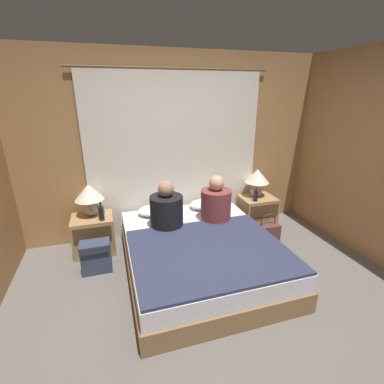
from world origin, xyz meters
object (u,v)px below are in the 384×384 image
object	(u,v)px
beer_bottle_on_left_stand	(101,213)
backpack_on_floor	(96,255)
beer_bottle_on_right_stand	(256,196)
pillow_left	(156,210)
person_left_in_bed	(167,210)
bed	(200,253)
lamp_left	(89,194)
nightstand_right	(257,212)
nightstand_left	(94,234)
person_right_in_bed	(216,203)
handbag_on_floor	(267,231)
pillow_right	(206,204)
lamp_right	(257,178)

from	to	relation	value
beer_bottle_on_left_stand	backpack_on_floor	xyz separation A→B (m)	(-0.10, -0.34, -0.37)
beer_bottle_on_right_stand	backpack_on_floor	distance (m)	2.28
beer_bottle_on_left_stand	beer_bottle_on_right_stand	size ratio (longest dim) A/B	1.12
pillow_left	person_left_in_bed	xyz separation A→B (m)	(0.07, -0.40, 0.17)
bed	lamp_left	size ratio (longest dim) A/B	4.79
lamp_left	pillow_left	world-z (taller)	lamp_left
nightstand_right	backpack_on_floor	xyz separation A→B (m)	(-2.34, -0.46, -0.03)
bed	backpack_on_floor	size ratio (longest dim) A/B	5.32
pillow_left	nightstand_left	bearing A→B (deg)	-178.71
bed	person_right_in_bed	world-z (taller)	person_right_in_bed
handbag_on_floor	backpack_on_floor	bearing A→B (deg)	-178.53
pillow_right	person_right_in_bed	xyz separation A→B (m)	(-0.02, -0.40, 0.17)
nightstand_left	beer_bottle_on_right_stand	xyz separation A→B (m)	(2.25, -0.12, 0.32)
bed	person_right_in_bed	size ratio (longest dim) A/B	3.35
lamp_left	beer_bottle_on_right_stand	xyz separation A→B (m)	(2.25, -0.19, -0.21)
nightstand_left	lamp_right	distance (m)	2.42
beer_bottle_on_right_stand	nightstand_right	bearing A→B (deg)	46.81
nightstand_left	backpack_on_floor	xyz separation A→B (m)	(0.03, -0.46, -0.03)
person_left_in_bed	nightstand_right	bearing A→B (deg)	14.54
bed	pillow_right	bearing A→B (deg)	65.26
nightstand_right	backpack_on_floor	world-z (taller)	nightstand_right
nightstand_left	person_right_in_bed	size ratio (longest dim) A/B	0.85
handbag_on_floor	beer_bottle_on_left_stand	bearing A→B (deg)	172.77
pillow_left	person_right_in_bed	bearing A→B (deg)	-29.60
nightstand_right	lamp_left	size ratio (longest dim) A/B	1.22
beer_bottle_on_left_stand	backpack_on_floor	distance (m)	0.51
nightstand_left	pillow_left	bearing A→B (deg)	1.29
pillow_right	person_right_in_bed	distance (m)	0.44
nightstand_right	lamp_right	bearing A→B (deg)	90.00
pillow_right	person_right_in_bed	size ratio (longest dim) A/B	0.81
lamp_left	person_right_in_bed	distance (m)	1.60
person_left_in_bed	beer_bottle_on_left_stand	bearing A→B (deg)	160.80
lamp_left	person_right_in_bed	size ratio (longest dim) A/B	0.70
nightstand_left	pillow_right	world-z (taller)	pillow_right
beer_bottle_on_left_stand	backpack_on_floor	bearing A→B (deg)	-106.58
beer_bottle_on_left_stand	pillow_right	bearing A→B (deg)	5.53
lamp_right	lamp_left	bearing A→B (deg)	180.00
pillow_right	person_left_in_bed	world-z (taller)	person_left_in_bed
lamp_right	pillow_right	world-z (taller)	lamp_right
bed	handbag_on_floor	xyz separation A→B (m)	(1.14, 0.37, -0.08)
person_right_in_bed	bed	bearing A→B (deg)	-131.87
pillow_right	person_right_in_bed	bearing A→B (deg)	-92.51
lamp_left	beer_bottle_on_left_stand	xyz separation A→B (m)	(0.13, -0.19, -0.20)
lamp_left	pillow_right	xyz separation A→B (m)	(1.54, -0.05, -0.30)
beer_bottle_on_right_stand	handbag_on_floor	world-z (taller)	beer_bottle_on_right_stand
lamp_left	pillow_left	distance (m)	0.88
handbag_on_floor	pillow_right	bearing A→B (deg)	151.76
nightstand_left	nightstand_right	bearing A→B (deg)	0.00
lamp_right	backpack_on_floor	bearing A→B (deg)	-167.32
person_right_in_bed	beer_bottle_on_left_stand	xyz separation A→B (m)	(-1.40, 0.26, -0.07)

